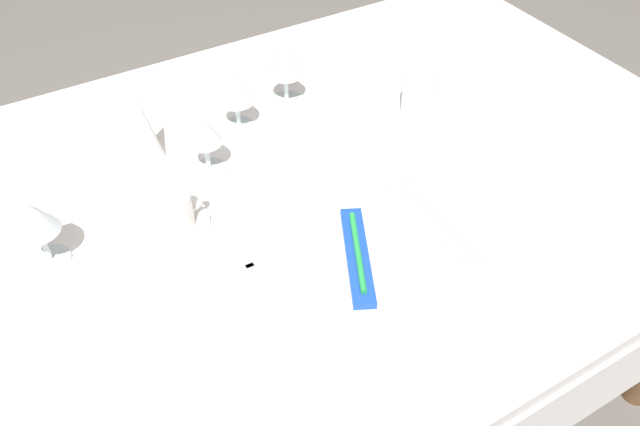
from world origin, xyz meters
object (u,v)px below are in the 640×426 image
drink_tumbler (419,96)px  napkin_folded (141,126)px  coffee_cup_left (170,211)px  wine_glass_right (34,220)px  dinner_plate (357,262)px  dinner_knife (425,222)px  wine_glass_centre (285,61)px  fork_outer (265,291)px  toothbrush_package (357,255)px  wine_glass_far (235,87)px  spoon_soup (430,208)px  wine_glass_left (204,132)px

drink_tumbler → napkin_folded: napkin_folded is taller
coffee_cup_left → wine_glass_right: bearing=171.7°
dinner_plate → drink_tumbler: size_ratio=2.36×
dinner_knife → drink_tumbler: 0.33m
wine_glass_centre → wine_glass_right: 0.60m
fork_outer → napkin_folded: size_ratio=1.35×
toothbrush_package → wine_glass_centre: (0.13, 0.48, 0.08)m
fork_outer → toothbrush_package: bearing=-9.1°
dinner_plate → dinner_knife: bearing=8.2°
wine_glass_far → dinner_plate: bearing=-89.5°
spoon_soup → napkin_folded: bearing=134.7°
dinner_knife → wine_glass_far: bearing=110.6°
fork_outer → spoon_soup: bearing=3.6°
fork_outer → coffee_cup_left: bearing=109.5°
spoon_soup → dinner_plate: bearing=-166.1°
wine_glass_centre → wine_glass_right: (-0.56, -0.21, -0.01)m
wine_glass_left → spoon_soup: bearing=-45.4°
wine_glass_centre → drink_tumbler: wine_glass_centre is taller
fork_outer → drink_tumbler: size_ratio=2.03×
dinner_knife → wine_glass_right: (-0.59, 0.24, 0.09)m
spoon_soup → wine_glass_left: bearing=134.6°
wine_glass_left → fork_outer: bearing=-97.5°
wine_glass_left → wine_glass_right: wine_glass_right is taller
wine_glass_right → napkin_folded: (0.23, 0.17, -0.02)m
napkin_folded → dinner_plate: bearing=-65.2°
spoon_soup → wine_glass_far: bearing=115.3°
dinner_knife → napkin_folded: napkin_folded is taller
wine_glass_centre → napkin_folded: bearing=-172.9°
wine_glass_left → dinner_knife: bearing=-50.5°
coffee_cup_left → napkin_folded: bearing=82.3°
wine_glass_left → napkin_folded: (-0.09, 0.09, -0.01)m
dinner_knife → wine_glass_centre: size_ratio=1.55×
wine_glass_centre → wine_glass_far: size_ratio=1.06×
dinner_plate → drink_tumbler: bearing=40.9°
dinner_knife → coffee_cup_left: (-0.39, 0.21, 0.04)m
spoon_soup → napkin_folded: size_ratio=1.43×
toothbrush_package → fork_outer: (-0.16, 0.02, -0.02)m
wine_glass_left → drink_tumbler: 0.46m
wine_glass_far → napkin_folded: (-0.20, -0.01, -0.02)m
dinner_plate → toothbrush_package: toothbrush_package is taller
dinner_plate → fork_outer: bearing=170.9°
dinner_plate → fork_outer: (-0.16, 0.02, -0.01)m
fork_outer → wine_glass_far: bearing=70.2°
toothbrush_package → dinner_knife: (0.16, 0.02, -0.02)m
wine_glass_right → wine_glass_far: bearing=23.2°
fork_outer → napkin_folded: (-0.05, 0.41, 0.08)m
wine_glass_far → napkin_folded: size_ratio=0.88×
dinner_knife → coffee_cup_left: size_ratio=2.23×
spoon_soup → coffee_cup_left: coffee_cup_left is taller
wine_glass_centre → wine_glass_left: wine_glass_centre is taller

